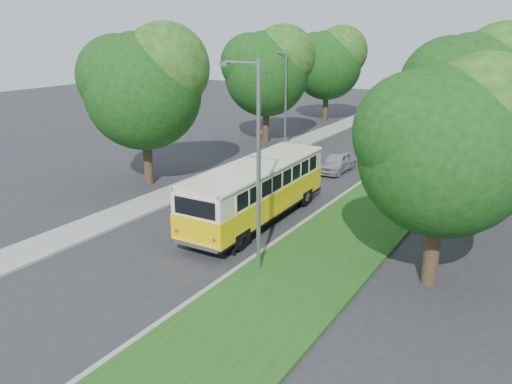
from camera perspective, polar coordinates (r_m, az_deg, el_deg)
The scene contains 13 objects.
ground at distance 23.73m, azimuth -5.45°, elevation -4.15°, with size 120.00×120.00×0.00m, color #2A2A2D.
curb at distance 26.03m, azimuth 7.60°, elevation -2.02°, with size 0.20×70.00×0.15m, color gray.
grass_verge at distance 25.25m, azimuth 12.46°, elevation -2.97°, with size 4.50×70.00×0.13m, color #1A4E14.
sidewalk at distance 30.22m, azimuth -7.04°, elevation 0.82°, with size 2.20×70.00×0.12m, color gray.
treeline at distance 37.00m, azimuth 15.89°, elevation 12.71°, with size 24.27×41.91×9.46m.
lamppost_near at distance 18.12m, azimuth 0.05°, elevation 3.47°, with size 1.71×0.16×8.00m.
lamppost_far at distance 38.33m, azimuth 3.29°, elevation 10.78°, with size 1.71×0.16×7.50m.
warning_sign at distance 35.18m, azimuth 0.35°, elevation 6.19°, with size 0.56×0.10×2.50m.
vintage_bus at distance 23.98m, azimuth 0.07°, elevation -0.05°, with size 2.57×10.00×2.97m, color yellow, non-canonical shape.
car_silver at distance 33.35m, azimuth 9.25°, elevation 3.41°, with size 1.52×3.79×1.29m, color #A8A9AD.
car_white at distance 38.08m, azimuth 14.39°, elevation 4.84°, with size 1.29×3.71×1.22m, color silver.
car_blue at distance 41.75m, azimuth 14.56°, elevation 6.13°, with size 2.07×5.09×1.48m, color #12134F.
car_grey at distance 47.54m, azimuth 17.73°, elevation 7.13°, with size 2.11×4.57×1.27m, color slate.
Camera 1 is at (13.41, -17.43, 8.92)m, focal length 35.00 mm.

